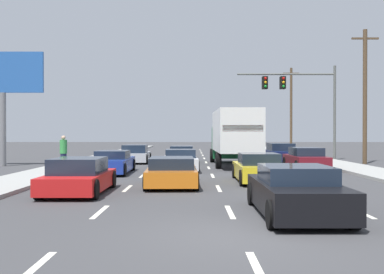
# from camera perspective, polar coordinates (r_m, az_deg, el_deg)

# --- Properties ---
(ground_plane) EXTENTS (140.00, 140.00, 0.00)m
(ground_plane) POSITION_cam_1_polar(r_m,az_deg,el_deg) (34.26, 1.58, -2.96)
(ground_plane) COLOR #3D3D3F
(sidewalk_right) EXTENTS (2.62, 80.00, 0.14)m
(sidewalk_right) POSITION_cam_1_polar(r_m,az_deg,el_deg) (30.68, 17.50, -3.25)
(sidewalk_right) COLOR #9E9E99
(sidewalk_right) RESTS_ON ground_plane
(sidewalk_left) EXTENTS (2.62, 80.00, 0.14)m
(sidewalk_left) POSITION_cam_1_polar(r_m,az_deg,el_deg) (30.14, -14.06, -3.31)
(sidewalk_left) COLOR #9E9E99
(sidewalk_left) RESTS_ON ground_plane
(lane_markings) EXTENTS (6.94, 57.00, 0.01)m
(lane_markings) POSITION_cam_1_polar(r_m,az_deg,el_deg) (29.38, 1.86, -3.52)
(lane_markings) COLOR silver
(lane_markings) RESTS_ON ground_plane
(car_silver) EXTENTS (1.97, 4.19, 1.25)m
(car_silver) POSITION_cam_1_polar(r_m,az_deg,el_deg) (31.49, -7.24, -2.21)
(car_silver) COLOR #B7BABF
(car_silver) RESTS_ON ground_plane
(car_blue) EXTENTS (1.88, 4.63, 1.17)m
(car_blue) POSITION_cam_1_polar(r_m,az_deg,el_deg) (23.55, -10.08, -3.22)
(car_blue) COLOR #1E389E
(car_blue) RESTS_ON ground_plane
(car_red) EXTENTS (1.94, 4.25, 1.22)m
(car_red) POSITION_cam_1_polar(r_m,az_deg,el_deg) (16.02, -14.17, -4.90)
(car_red) COLOR red
(car_red) RESTS_ON ground_plane
(car_gray) EXTENTS (1.84, 4.62, 1.17)m
(car_gray) POSITION_cam_1_polar(r_m,az_deg,el_deg) (31.56, -1.38, -2.26)
(car_gray) COLOR slate
(car_gray) RESTS_ON ground_plane
(car_white) EXTENTS (2.05, 4.37, 1.18)m
(car_white) POSITION_cam_1_polar(r_m,az_deg,el_deg) (24.83, -1.56, -3.02)
(car_white) COLOR white
(car_white) RESTS_ON ground_plane
(car_orange) EXTENTS (2.11, 4.46, 1.12)m
(car_orange) POSITION_cam_1_polar(r_m,az_deg,el_deg) (17.74, -2.66, -4.45)
(car_orange) COLOR orange
(car_orange) RESTS_ON ground_plane
(box_truck) EXTENTS (2.73, 8.77, 3.45)m
(box_truck) POSITION_cam_1_polar(r_m,az_deg,el_deg) (28.45, 5.27, 0.40)
(box_truck) COLOR white
(box_truck) RESTS_ON ground_plane
(car_yellow) EXTENTS (1.89, 4.27, 1.22)m
(car_yellow) POSITION_cam_1_polar(r_m,az_deg,el_deg) (19.31, 8.27, -4.00)
(car_yellow) COLOR yellow
(car_yellow) RESTS_ON ground_plane
(car_black) EXTENTS (1.97, 4.42, 1.25)m
(car_black) POSITION_cam_1_polar(r_m,az_deg,el_deg) (11.68, 12.87, -6.81)
(car_black) COLOR black
(car_black) RESTS_ON ground_plane
(car_navy) EXTENTS (2.01, 4.54, 1.35)m
(car_navy) POSITION_cam_1_polar(r_m,az_deg,el_deg) (32.59, 11.04, -2.06)
(car_navy) COLOR #141E4C
(car_navy) RESTS_ON ground_plane
(car_maroon) EXTENTS (1.84, 4.21, 1.26)m
(car_maroon) POSITION_cam_1_polar(r_m,az_deg,el_deg) (25.96, 14.08, -2.78)
(car_maroon) COLOR maroon
(car_maroon) RESTS_ON ground_plane
(traffic_signal_mast) EXTENTS (7.51, 0.69, 7.19)m
(traffic_signal_mast) POSITION_cam_1_polar(r_m,az_deg,el_deg) (35.27, 12.81, 5.69)
(traffic_signal_mast) COLOR #595B56
(traffic_signal_mast) RESTS_ON ground_plane
(utility_pole_mid) EXTENTS (1.80, 0.28, 8.98)m
(utility_pole_mid) POSITION_cam_1_polar(r_m,az_deg,el_deg) (32.36, 20.92, 5.01)
(utility_pole_mid) COLOR brown
(utility_pole_mid) RESTS_ON ground_plane
(utility_pole_far) EXTENTS (1.80, 0.28, 9.40)m
(utility_pole_far) POSITION_cam_1_polar(r_m,az_deg,el_deg) (52.08, 12.32, 3.54)
(utility_pole_far) COLOR brown
(utility_pole_far) RESTS_ON ground_plane
(roadside_billboard) EXTENTS (5.03, 0.36, 7.12)m
(roadside_billboard) POSITION_cam_1_polar(r_m,az_deg,el_deg) (30.59, -22.86, 6.30)
(roadside_billboard) COLOR slate
(roadside_billboard) RESTS_ON ground_plane
(pedestrian_near_corner) EXTENTS (0.38, 0.38, 1.79)m
(pedestrian_near_corner) POSITION_cam_1_polar(r_m,az_deg,el_deg) (25.03, -16.01, -1.87)
(pedestrian_near_corner) COLOR #1E233F
(pedestrian_near_corner) RESTS_ON sidewalk_left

